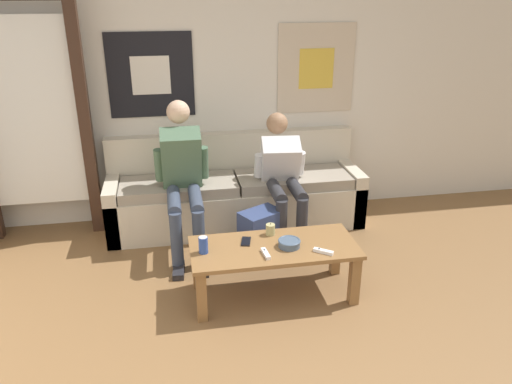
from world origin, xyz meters
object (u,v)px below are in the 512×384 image
object	(u,v)px
pillar_candle	(270,230)
game_controller_near_right	(266,254)
game_controller_near_left	(323,251)
couch	(236,195)
person_seated_teen	(283,173)
person_seated_adult	(183,173)
ceramic_bowl	(289,243)
backpack	(261,235)
cell_phone	(246,241)
coffee_table	(274,255)
drink_can_blue	(203,245)

from	to	relation	value
pillar_candle	game_controller_near_right	world-z (taller)	pillar_candle
game_controller_near_left	pillar_candle	bearing A→B (deg)	132.17
couch	person_seated_teen	bearing A→B (deg)	-39.89
person_seated_adult	pillar_candle	distance (m)	0.99
person_seated_teen	ceramic_bowl	xyz separation A→B (m)	(-0.18, -0.97, -0.17)
couch	backpack	xyz separation A→B (m)	(0.12, -0.69, -0.10)
cell_phone	person_seated_teen	bearing A→B (deg)	60.86
person_seated_adult	backpack	size ratio (longest dim) A/B	2.99
coffee_table	backpack	size ratio (longest dim) A/B	2.89
pillar_candle	coffee_table	bearing A→B (deg)	-93.39
couch	drink_can_blue	size ratio (longest dim) A/B	19.29
game_controller_near_left	cell_phone	size ratio (longest dim) A/B	0.92
coffee_table	person_seated_adult	size ratio (longest dim) A/B	0.97
person_seated_adult	game_controller_near_left	distance (m)	1.45
pillar_candle	game_controller_near_left	world-z (taller)	pillar_candle
drink_can_blue	ceramic_bowl	bearing A→B (deg)	-2.22
backpack	game_controller_near_right	distance (m)	0.74
ceramic_bowl	drink_can_blue	xyz separation A→B (m)	(-0.62, 0.02, 0.03)
person_seated_teen	cell_phone	world-z (taller)	person_seated_teen
ceramic_bowl	pillar_candle	bearing A→B (deg)	114.33
game_controller_near_left	cell_phone	xyz separation A→B (m)	(-0.51, 0.26, -0.01)
ceramic_bowl	game_controller_near_left	world-z (taller)	ceramic_bowl
coffee_table	game_controller_near_left	distance (m)	0.37
ceramic_bowl	pillar_candle	xyz separation A→B (m)	(-0.09, 0.21, 0.01)
pillar_candle	cell_phone	xyz separation A→B (m)	(-0.20, -0.09, -0.04)
backpack	cell_phone	world-z (taller)	cell_phone
ceramic_bowl	coffee_table	bearing A→B (deg)	163.68
drink_can_blue	game_controller_near_right	size ratio (longest dim) A/B	0.85
pillar_candle	game_controller_near_right	xyz separation A→B (m)	(-0.10, -0.30, -0.03)
coffee_table	cell_phone	world-z (taller)	cell_phone
person_seated_adult	pillar_candle	world-z (taller)	person_seated_adult
person_seated_teen	game_controller_near_right	xyz separation A→B (m)	(-0.37, -1.06, -0.18)
coffee_table	game_controller_near_right	xyz separation A→B (m)	(-0.09, -0.12, 0.08)
person_seated_adult	game_controller_near_right	world-z (taller)	person_seated_adult
backpack	game_controller_near_right	bearing A→B (deg)	-98.59
couch	game_controller_near_left	bearing A→B (deg)	-73.56
backpack	ceramic_bowl	world-z (taller)	ceramic_bowl
person_seated_teen	backpack	bearing A→B (deg)	-125.77
game_controller_near_left	ceramic_bowl	bearing A→B (deg)	148.39
pillar_candle	game_controller_near_left	size ratio (longest dim) A/B	0.71
person_seated_adult	person_seated_teen	bearing A→B (deg)	1.12
couch	coffee_table	world-z (taller)	couch
cell_phone	drink_can_blue	bearing A→B (deg)	-162.51
pillar_candle	drink_can_blue	bearing A→B (deg)	-160.36
coffee_table	game_controller_near_right	world-z (taller)	game_controller_near_right
game_controller_near_right	person_seated_teen	bearing A→B (deg)	70.89
person_seated_adult	backpack	distance (m)	0.86
person_seated_teen	game_controller_near_right	distance (m)	1.14
couch	cell_phone	size ratio (longest dim) A/B	16.19
ceramic_bowl	game_controller_near_right	world-z (taller)	ceramic_bowl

